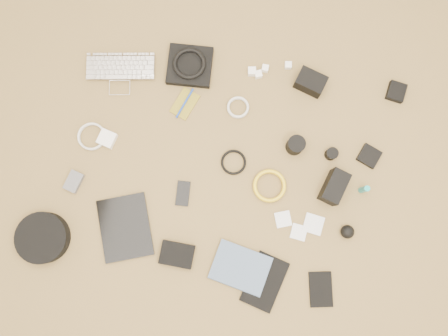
% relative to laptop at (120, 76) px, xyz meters
% --- Properties ---
extents(room_shell, '(4.04, 4.04, 2.58)m').
position_rel_laptop_xyz_m(room_shell, '(0.51, -0.32, 1.24)').
color(room_shell, olive).
rests_on(room_shell, ground).
extents(laptop, '(0.34, 0.27, 0.02)m').
position_rel_laptop_xyz_m(laptop, '(0.00, 0.00, 0.00)').
color(laptop, silver).
rests_on(laptop, ground).
extents(headphone_pouch, '(0.21, 0.20, 0.03)m').
position_rel_laptop_xyz_m(headphone_pouch, '(0.29, 0.11, 0.01)').
color(headphone_pouch, black).
rests_on(headphone_pouch, ground).
extents(headphones, '(0.19, 0.19, 0.02)m').
position_rel_laptop_xyz_m(headphones, '(0.29, 0.11, 0.03)').
color(headphones, black).
rests_on(headphones, headphone_pouch).
extents(charger_a, '(0.03, 0.03, 0.03)m').
position_rel_laptop_xyz_m(charger_a, '(0.62, 0.17, 0.00)').
color(charger_a, white).
rests_on(charger_a, ground).
extents(charger_b, '(0.04, 0.04, 0.03)m').
position_rel_laptop_xyz_m(charger_b, '(0.59, 0.13, 0.00)').
color(charger_b, white).
rests_on(charger_b, ground).
extents(charger_c, '(0.03, 0.03, 0.03)m').
position_rel_laptop_xyz_m(charger_c, '(0.72, 0.20, 0.00)').
color(charger_c, white).
rests_on(charger_c, ground).
extents(charger_d, '(0.04, 0.04, 0.03)m').
position_rel_laptop_xyz_m(charger_d, '(0.56, 0.14, 0.00)').
color(charger_d, white).
rests_on(charger_d, ground).
extents(dslr_camera, '(0.14, 0.11, 0.07)m').
position_rel_laptop_xyz_m(dslr_camera, '(0.82, 0.14, 0.02)').
color(dslr_camera, black).
rests_on(dslr_camera, ground).
extents(lens_pouch, '(0.08, 0.09, 0.03)m').
position_rel_laptop_xyz_m(lens_pouch, '(1.20, 0.18, 0.00)').
color(lens_pouch, black).
rests_on(lens_pouch, ground).
extents(notebook_olive, '(0.12, 0.15, 0.01)m').
position_rel_laptop_xyz_m(notebook_olive, '(0.30, -0.06, -0.01)').
color(notebook_olive, olive).
rests_on(notebook_olive, ground).
extents(pen_blue, '(0.05, 0.14, 0.01)m').
position_rel_laptop_xyz_m(pen_blue, '(0.30, -0.06, -0.00)').
color(pen_blue, '#1437A5').
rests_on(pen_blue, notebook_olive).
extents(cable_white_a, '(0.10, 0.10, 0.01)m').
position_rel_laptop_xyz_m(cable_white_a, '(0.54, -0.03, -0.01)').
color(cable_white_a, silver).
rests_on(cable_white_a, ground).
extents(lens_a, '(0.08, 0.08, 0.08)m').
position_rel_laptop_xyz_m(lens_a, '(0.81, -0.15, 0.03)').
color(lens_a, black).
rests_on(lens_a, ground).
extents(lens_b, '(0.05, 0.05, 0.05)m').
position_rel_laptop_xyz_m(lens_b, '(0.97, -0.15, 0.01)').
color(lens_b, black).
rests_on(lens_b, ground).
extents(card_reader, '(0.11, 0.11, 0.02)m').
position_rel_laptop_xyz_m(card_reader, '(1.13, -0.13, -0.00)').
color(card_reader, black).
rests_on(card_reader, ground).
extents(power_brick, '(0.08, 0.08, 0.03)m').
position_rel_laptop_xyz_m(power_brick, '(0.01, -0.29, 0.00)').
color(power_brick, white).
rests_on(power_brick, ground).
extents(cable_white_b, '(0.12, 0.12, 0.01)m').
position_rel_laptop_xyz_m(cable_white_b, '(-0.06, -0.29, -0.01)').
color(cable_white_b, silver).
rests_on(cable_white_b, ground).
extents(cable_black, '(0.12, 0.12, 0.01)m').
position_rel_laptop_xyz_m(cable_black, '(0.57, -0.27, -0.01)').
color(cable_black, black).
rests_on(cable_black, ground).
extents(cable_yellow, '(0.17, 0.17, 0.02)m').
position_rel_laptop_xyz_m(cable_yellow, '(0.74, -0.34, -0.00)').
color(cable_yellow, yellow).
rests_on(cable_yellow, ground).
extents(flash, '(0.11, 0.15, 0.10)m').
position_rel_laptop_xyz_m(flash, '(1.00, -0.30, 0.04)').
color(flash, black).
rests_on(flash, ground).
extents(lens_cleaner, '(0.03, 0.03, 0.09)m').
position_rel_laptop_xyz_m(lens_cleaner, '(1.13, -0.28, 0.03)').
color(lens_cleaner, teal).
rests_on(lens_cleaner, ground).
extents(battery_charger, '(0.08, 0.10, 0.02)m').
position_rel_laptop_xyz_m(battery_charger, '(-0.08, -0.50, 0.00)').
color(battery_charger, '#57585C').
rests_on(battery_charger, ground).
extents(tablet, '(0.29, 0.33, 0.01)m').
position_rel_laptop_xyz_m(tablet, '(0.18, -0.64, -0.01)').
color(tablet, black).
rests_on(tablet, ground).
extents(phone, '(0.07, 0.11, 0.01)m').
position_rel_laptop_xyz_m(phone, '(0.38, -0.45, -0.01)').
color(phone, black).
rests_on(phone, ground).
extents(filter_case_left, '(0.09, 0.09, 0.01)m').
position_rel_laptop_xyz_m(filter_case_left, '(0.82, -0.47, -0.01)').
color(filter_case_left, silver).
rests_on(filter_case_left, ground).
extents(filter_case_mid, '(0.07, 0.07, 0.01)m').
position_rel_laptop_xyz_m(filter_case_mid, '(0.90, -0.51, -0.01)').
color(filter_case_mid, silver).
rests_on(filter_case_mid, ground).
extents(filter_case_right, '(0.09, 0.09, 0.01)m').
position_rel_laptop_xyz_m(filter_case_right, '(0.95, -0.46, -0.01)').
color(filter_case_right, silver).
rests_on(filter_case_right, ground).
extents(air_blower, '(0.06, 0.06, 0.06)m').
position_rel_laptop_xyz_m(air_blower, '(1.09, -0.46, 0.02)').
color(air_blower, black).
rests_on(air_blower, ground).
extents(headphone_case, '(0.28, 0.28, 0.06)m').
position_rel_laptop_xyz_m(headphone_case, '(-0.14, -0.75, 0.02)').
color(headphone_case, black).
rests_on(headphone_case, ground).
extents(drive_case, '(0.14, 0.10, 0.03)m').
position_rel_laptop_xyz_m(drive_case, '(0.42, -0.70, 0.01)').
color(drive_case, black).
rests_on(drive_case, ground).
extents(paperback, '(0.25, 0.20, 0.02)m').
position_rel_laptop_xyz_m(paperback, '(0.67, -0.79, -0.00)').
color(paperback, '#485D7A').
rests_on(paperback, ground).
extents(notebook_black_a, '(0.18, 0.24, 0.02)m').
position_rel_laptop_xyz_m(notebook_black_a, '(0.80, -0.74, -0.00)').
color(notebook_black_a, black).
rests_on(notebook_black_a, ground).
extents(notebook_black_b, '(0.12, 0.16, 0.01)m').
position_rel_laptop_xyz_m(notebook_black_b, '(1.03, -0.72, -0.01)').
color(notebook_black_b, black).
rests_on(notebook_black_b, ground).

